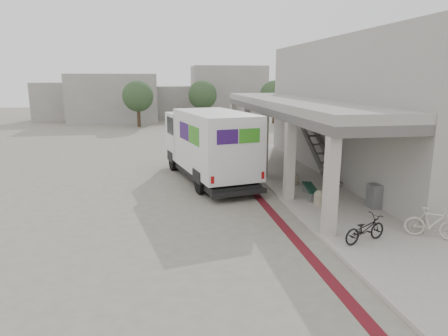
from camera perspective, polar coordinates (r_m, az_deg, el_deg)
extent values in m
plane|color=slate|center=(16.09, 2.57, -5.66)|extent=(120.00, 120.00, 0.00)
cube|color=#571119|center=(18.17, 4.32, -3.49)|extent=(0.35, 40.00, 0.01)
cube|color=gray|center=(17.34, 15.64, -4.55)|extent=(4.40, 28.00, 0.12)
cube|color=gray|center=(22.19, 19.13, 7.99)|extent=(4.30, 17.00, 7.00)
cube|color=#54504E|center=(20.66, 9.87, 8.20)|extent=(3.40, 16.90, 0.35)
cube|color=gray|center=(20.63, 9.91, 9.17)|extent=(3.40, 16.90, 0.35)
cube|color=gray|center=(49.19, -15.46, 9.62)|extent=(10.00, 6.00, 5.50)
cube|color=gray|center=(53.05, -7.36, 9.36)|extent=(8.00, 6.00, 4.00)
cube|color=gray|center=(51.78, 0.60, 10.77)|extent=(9.00, 6.00, 6.50)
cube|color=gray|center=(53.08, -21.65, 8.85)|extent=(7.00, 5.00, 4.50)
cylinder|color=#38281C|center=(43.12, -12.08, 7.35)|extent=(0.36, 0.36, 2.40)
sphere|color=#284025|center=(42.98, -12.21, 10.00)|extent=(3.20, 3.20, 3.20)
cylinder|color=#38281C|center=(45.39, -3.05, 7.87)|extent=(0.36, 0.36, 2.40)
sphere|color=#284025|center=(45.26, -3.08, 10.39)|extent=(3.20, 3.20, 3.20)
cylinder|color=#38281C|center=(46.04, 7.13, 7.86)|extent=(0.36, 0.36, 2.40)
sphere|color=#284025|center=(45.91, 7.20, 10.35)|extent=(3.20, 3.20, 3.20)
cube|color=black|center=(20.20, -2.20, -0.54)|extent=(3.71, 7.87, 0.32)
cube|color=silver|center=(18.98, -1.29, 3.76)|extent=(3.65, 6.03, 2.81)
cube|color=silver|center=(22.51, -4.52, 4.74)|extent=(2.95, 2.53, 2.49)
cube|color=silver|center=(23.73, -5.27, 2.89)|extent=(2.46, 1.10, 0.87)
cube|color=black|center=(23.26, -5.16, 6.46)|extent=(2.44, 0.98, 1.14)
cube|color=black|center=(16.70, 2.15, -3.60)|extent=(2.49, 0.75, 0.19)
cube|color=#2F1256|center=(19.23, -5.74, 5.29)|extent=(0.32, 1.49, 0.81)
cube|color=#32851D|center=(17.69, -4.33, 4.66)|extent=(0.32, 1.49, 0.81)
cube|color=#2F1256|center=(16.08, 0.51, 4.46)|extent=(0.91, 0.21, 0.60)
cube|color=#32851D|center=(16.46, 3.67, 4.63)|extent=(0.91, 0.21, 0.60)
cylinder|color=black|center=(22.52, -7.26, 0.90)|extent=(0.49, 1.01, 0.97)
cylinder|color=black|center=(23.15, -1.80, 1.33)|extent=(0.49, 1.01, 0.97)
cylinder|color=black|center=(17.85, -3.40, -2.17)|extent=(0.49, 1.01, 0.97)
cylinder|color=black|center=(18.64, 3.27, -1.52)|extent=(0.49, 1.01, 0.97)
cube|color=slate|center=(16.70, 12.70, -4.14)|extent=(0.40, 0.16, 0.39)
cube|color=slate|center=(18.15, 11.78, -2.73)|extent=(0.40, 0.16, 0.39)
cube|color=#103124|center=(17.34, 11.78, -2.72)|extent=(0.47, 1.83, 0.05)
cube|color=#103124|center=(17.37, 12.25, -2.72)|extent=(0.47, 1.83, 0.05)
cube|color=#103124|center=(17.40, 12.72, -2.72)|extent=(0.47, 1.83, 0.05)
cylinder|color=gray|center=(16.39, 13.42, -4.47)|extent=(0.41, 0.41, 0.41)
sphere|color=gray|center=(16.33, 13.46, -3.78)|extent=(0.41, 0.41, 0.41)
cylinder|color=gray|center=(19.31, 9.95, -1.67)|extent=(0.42, 0.42, 0.42)
sphere|color=gray|center=(19.26, 9.97, -1.07)|extent=(0.42, 0.42, 0.42)
cube|color=gray|center=(16.62, 20.68, -3.78)|extent=(0.43, 0.57, 0.93)
imported|color=black|center=(13.14, 19.49, -8.22)|extent=(1.71, 1.05, 0.85)
imported|color=#BAB3A4|center=(14.28, 27.62, -7.01)|extent=(1.61, 1.31, 0.98)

